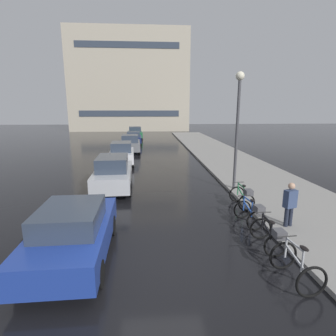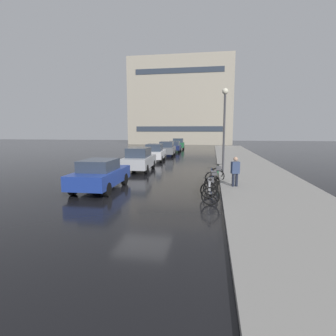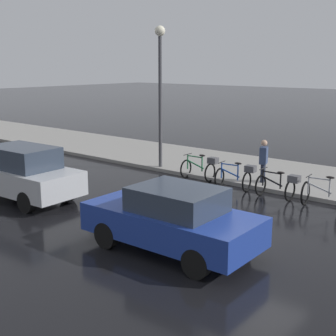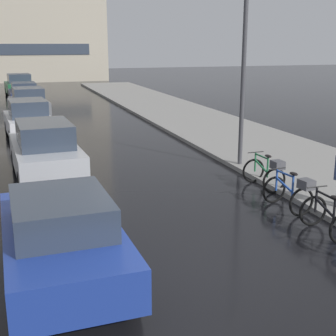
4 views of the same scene
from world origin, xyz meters
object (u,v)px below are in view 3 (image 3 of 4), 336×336
bicycle_nearest (323,195)px  car_silver (21,173)px  bicycle_second (280,185)px  pedestrian (263,160)px  bicycle_farthest (201,167)px  streetlamp (160,77)px  bicycle_third (237,176)px  car_blue (173,219)px

bicycle_nearest → car_silver: (-5.24, 7.82, 0.45)m
bicycle_nearest → car_silver: bearing=123.8°
bicycle_second → car_silver: size_ratio=0.31×
car_silver → pedestrian: bearing=-38.3°
bicycle_farthest → car_silver: 6.45m
bicycle_farthest → pedestrian: size_ratio=0.86×
bicycle_second → pedestrian: size_ratio=0.83×
bicycle_second → streetlamp: bearing=82.3°
bicycle_third → pedestrian: (1.13, -0.38, 0.43)m
bicycle_nearest → bicycle_third: size_ratio=0.84×
bicycle_second → bicycle_farthest: 3.41m
bicycle_farthest → car_blue: (-5.91, -3.43, 0.28)m
pedestrian → bicycle_farthest: bearing=110.5°
bicycle_second → pedestrian: (1.20, 1.25, 0.45)m
streetlamp → bicycle_second: bearing=-97.7°
bicycle_nearest → bicycle_farthest: 4.85m
bicycle_nearest → bicycle_farthest: (0.45, 4.82, 0.08)m
bicycle_third → bicycle_nearest: bearing=-92.1°
bicycle_third → pedestrian: size_ratio=0.85×
bicycle_second → car_blue: (-5.50, -0.05, 0.30)m
streetlamp → bicycle_nearest: bearing=-96.5°
bicycle_nearest → bicycle_second: bicycle_nearest is taller
bicycle_farthest → car_blue: size_ratio=0.34×
pedestrian → streetlamp: 5.30m
bicycle_nearest → bicycle_second: size_ratio=0.86×
bicycle_farthest → pedestrian: (0.80, -2.13, 0.43)m
car_silver → pedestrian: 8.27m
bicycle_third → bicycle_farthest: size_ratio=0.98×
bicycle_nearest → streetlamp: (0.82, 7.15, 3.36)m
streetlamp → bicycle_farthest: bearing=-99.0°
bicycle_farthest → bicycle_second: bearing=-96.8°
bicycle_second → car_silver: 8.30m
bicycle_farthest → car_blue: car_blue is taller
car_silver → streetlamp: streetlamp is taller
bicycle_nearest → car_silver: size_ratio=0.27×
pedestrian → streetlamp: streetlamp is taller
bicycle_nearest → car_silver: car_silver is taller
bicycle_third → streetlamp: (0.71, 4.07, 3.28)m
car_silver → bicycle_nearest: bearing=-56.2°
bicycle_nearest → bicycle_farthest: bicycle_nearest is taller
bicycle_third → car_blue: size_ratio=0.33×
bicycle_third → streetlamp: streetlamp is taller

